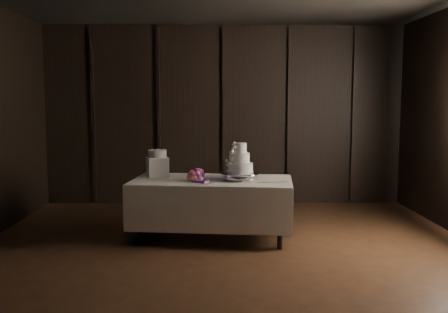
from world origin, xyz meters
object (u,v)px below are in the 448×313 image
cake_stand (240,177)px  bouquet (197,176)px  display_table (212,206)px  box_pedestal (158,167)px  wedding_cake (238,161)px  small_cake (157,154)px

cake_stand → bouquet: bouquet is taller
display_table → box_pedestal: box_pedestal is taller
cake_stand → box_pedestal: bearing=162.5°
cake_stand → wedding_cake: bearing=-150.3°
display_table → small_cake: 1.00m
wedding_cake → box_pedestal: size_ratio=1.44×
display_table → bouquet: bearing=-142.5°
wedding_cake → small_cake: wedding_cake is taller
wedding_cake → cake_stand: bearing=13.2°
wedding_cake → small_cake: size_ratio=1.57×
box_pedestal → cake_stand: bearing=-17.5°
display_table → cake_stand: size_ratio=4.33×
cake_stand → box_pedestal: size_ratio=1.86×
display_table → bouquet: 0.46m
wedding_cake → bouquet: wedding_cake is taller
display_table → cake_stand: bearing=-3.4°
small_cake → display_table: bearing=-21.0°
box_pedestal → small_cake: bearing=0.0°
wedding_cake → box_pedestal: 1.10m
small_cake → box_pedestal: bearing=0.0°
bouquet → small_cake: (-0.53, 0.39, 0.23)m
small_cake → bouquet: bearing=-36.3°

